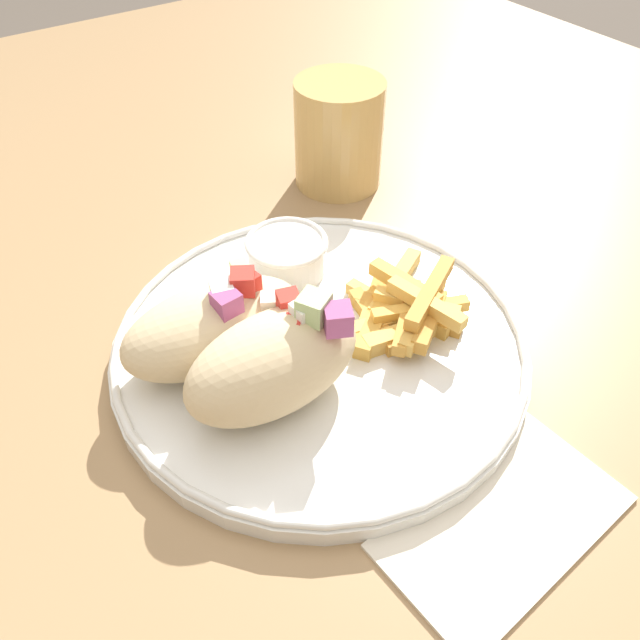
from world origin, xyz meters
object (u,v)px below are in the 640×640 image
(fries_pile, at_px, (403,310))
(water_glass, at_px, (339,139))
(sauce_ramekin, at_px, (287,253))
(plate, at_px, (320,344))
(pita_sandwich_far, at_px, (215,326))
(pita_sandwich_near, at_px, (275,361))

(fries_pile, bearing_deg, water_glass, 66.46)
(fries_pile, bearing_deg, sauce_ramekin, 110.91)
(plate, distance_m, sauce_ramekin, 0.09)
(water_glass, bearing_deg, pita_sandwich_far, -144.43)
(plate, bearing_deg, fries_pile, -16.96)
(pita_sandwich_far, bearing_deg, fries_pile, -16.37)
(plate, height_order, pita_sandwich_far, pita_sandwich_far)
(plate, bearing_deg, sauce_ramekin, 73.56)
(pita_sandwich_near, distance_m, fries_pile, 0.12)
(sauce_ramekin, bearing_deg, pita_sandwich_near, -125.82)
(pita_sandwich_far, relative_size, water_glass, 1.32)
(fries_pile, height_order, sauce_ramekin, fries_pile)
(sauce_ramekin, bearing_deg, plate, -106.44)
(fries_pile, distance_m, water_glass, 0.22)
(plate, distance_m, pita_sandwich_near, 0.07)
(sauce_ramekin, bearing_deg, pita_sandwich_far, -150.57)
(pita_sandwich_near, height_order, sauce_ramekin, pita_sandwich_near)
(fries_pile, relative_size, sauce_ramekin, 1.67)
(pita_sandwich_far, height_order, water_glass, water_glass)
(plate, height_order, fries_pile, fries_pile)
(sauce_ramekin, bearing_deg, fries_pile, -69.09)
(pita_sandwich_near, relative_size, water_glass, 1.21)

